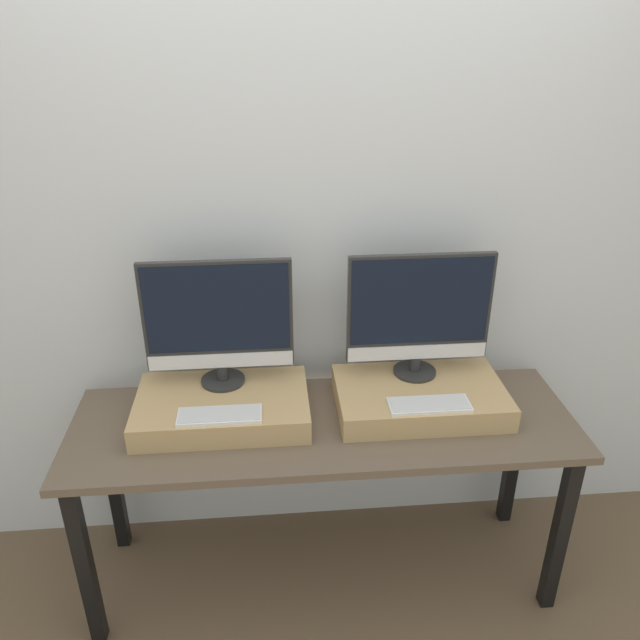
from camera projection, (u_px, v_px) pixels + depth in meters
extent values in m
plane|color=brown|center=(331.00, 633.00, 2.30)|extent=(12.00, 12.00, 0.00)
cube|color=silver|center=(315.00, 241.00, 2.32)|extent=(8.00, 0.04, 2.60)
cube|color=brown|center=(324.00, 424.00, 2.24)|extent=(1.81, 0.58, 0.03)
cube|color=black|center=(85.00, 566.00, 2.13)|extent=(0.05, 0.05, 0.72)
cube|color=black|center=(560.00, 534.00, 2.27)|extent=(0.05, 0.05, 0.72)
cube|color=black|center=(113.00, 477.00, 2.55)|extent=(0.05, 0.05, 0.72)
cube|color=black|center=(513.00, 454.00, 2.68)|extent=(0.05, 0.05, 0.72)
cube|color=tan|center=(223.00, 407.00, 2.24)|extent=(0.61, 0.38, 0.09)
cylinder|color=#282828|center=(223.00, 380.00, 2.30)|extent=(0.16, 0.16, 0.01)
cylinder|color=#282828|center=(222.00, 372.00, 2.29)|extent=(0.04, 0.04, 0.05)
cube|color=#282828|center=(218.00, 315.00, 2.19)|extent=(0.53, 0.02, 0.41)
cube|color=black|center=(217.00, 309.00, 2.16)|extent=(0.50, 0.00, 0.33)
cube|color=silver|center=(221.00, 361.00, 2.25)|extent=(0.52, 0.00, 0.06)
cube|color=silver|center=(220.00, 416.00, 2.10)|extent=(0.28, 0.10, 0.01)
cube|color=silver|center=(220.00, 414.00, 2.10)|extent=(0.27, 0.09, 0.00)
cube|color=tan|center=(420.00, 397.00, 2.29)|extent=(0.61, 0.38, 0.09)
cylinder|color=#282828|center=(415.00, 371.00, 2.36)|extent=(0.16, 0.16, 0.01)
cylinder|color=#282828|center=(415.00, 364.00, 2.35)|extent=(0.04, 0.04, 0.05)
cube|color=#282828|center=(419.00, 308.00, 2.25)|extent=(0.53, 0.02, 0.41)
cube|color=black|center=(421.00, 302.00, 2.22)|extent=(0.50, 0.00, 0.33)
cube|color=silver|center=(417.00, 352.00, 2.31)|extent=(0.52, 0.00, 0.06)
cube|color=silver|center=(429.00, 405.00, 2.16)|extent=(0.28, 0.10, 0.01)
cube|color=silver|center=(429.00, 403.00, 2.15)|extent=(0.27, 0.09, 0.00)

